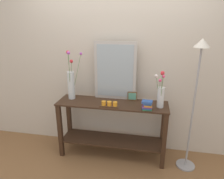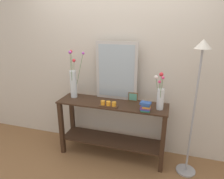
% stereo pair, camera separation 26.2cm
% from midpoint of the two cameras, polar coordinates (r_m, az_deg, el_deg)
% --- Properties ---
extents(ground_plane, '(7.00, 6.00, 0.02)m').
position_cam_midpoint_polar(ground_plane, '(3.09, -2.55, -17.96)').
color(ground_plane, brown).
extents(wall_back, '(6.40, 0.08, 2.70)m').
position_cam_midpoint_polar(wall_back, '(2.84, -1.43, 8.85)').
color(wall_back, beige).
rests_on(wall_back, ground).
extents(console_table, '(1.48, 0.40, 0.81)m').
position_cam_midpoint_polar(console_table, '(2.82, -2.70, -9.59)').
color(console_table, '#382316').
rests_on(console_table, ground).
extents(mirror_leaning, '(0.57, 0.03, 0.79)m').
position_cam_midpoint_polar(mirror_leaning, '(2.72, -1.87, 5.20)').
color(mirror_leaning, '#B7B2AD').
rests_on(mirror_leaning, console_table).
extents(tall_vase_left, '(0.23, 0.23, 0.68)m').
position_cam_midpoint_polar(tall_vase_left, '(2.85, -14.10, 1.82)').
color(tall_vase_left, silver).
rests_on(tall_vase_left, console_table).
extents(vase_right, '(0.14, 0.16, 0.49)m').
position_cam_midpoint_polar(vase_right, '(2.53, 10.77, -1.46)').
color(vase_right, silver).
rests_on(vase_right, console_table).
extents(candle_tray, '(0.24, 0.09, 0.07)m').
position_cam_midpoint_polar(candle_tray, '(2.57, -3.69, -4.28)').
color(candle_tray, '#472D1C').
rests_on(candle_tray, console_table).
extents(picture_frame_small, '(0.13, 0.01, 0.12)m').
position_cam_midpoint_polar(picture_frame_small, '(2.75, 3.06, -1.95)').
color(picture_frame_small, brown).
rests_on(picture_frame_small, console_table).
extents(book_stack, '(0.13, 0.10, 0.12)m').
position_cam_midpoint_polar(book_stack, '(2.47, 6.96, -4.48)').
color(book_stack, '#388E56').
rests_on(book_stack, console_table).
extents(floor_lamp, '(0.24, 0.24, 1.66)m').
position_cam_midpoint_polar(floor_lamp, '(2.48, 20.08, 0.97)').
color(floor_lamp, '#9E9EA3').
rests_on(floor_lamp, ground).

